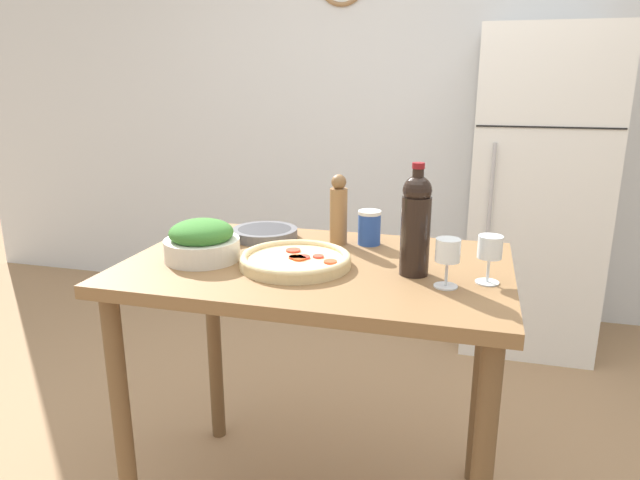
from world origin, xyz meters
The scene contains 11 objects.
wall_back centered at (0.00, 2.03, 1.30)m, with size 6.40×0.08×2.60m.
refrigerator centered at (0.77, 1.65, 0.85)m, with size 0.68×0.68×1.71m.
prep_counter centered at (0.00, 0.00, 0.78)m, with size 1.16×0.75×0.91m.
wine_bottle centered at (0.30, -0.03, 1.06)m, with size 0.08×0.08×0.32m.
wine_glass_near centered at (0.39, -0.11, 1.00)m, with size 0.07×0.07×0.13m.
wine_glass_far centered at (0.50, -0.05, 1.00)m, with size 0.07×0.07×0.13m.
pepper_mill centered at (0.02, 0.22, 1.02)m, with size 0.06×0.06×0.24m.
salad_bowl centered at (-0.35, -0.07, 0.97)m, with size 0.23×0.23×0.13m.
homemade_pizza centered at (-0.05, -0.05, 0.93)m, with size 0.33×0.33×0.04m.
salt_canister centered at (0.12, 0.23, 0.97)m, with size 0.08×0.08×0.12m.
cast_iron_skillet centered at (-0.25, 0.21, 0.93)m, with size 0.25×0.34×0.04m.
Camera 1 is at (0.45, -1.59, 1.45)m, focal length 32.00 mm.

